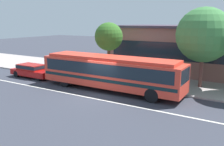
{
  "coord_description": "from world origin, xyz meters",
  "views": [
    {
      "loc": [
        9.85,
        -14.36,
        5.42
      ],
      "look_at": [
        -0.14,
        2.18,
        1.3
      ],
      "focal_mm": 38.84,
      "sensor_mm": 36.0,
      "label": 1
    }
  ],
  "objects_px": {
    "transit_bus": "(110,71)",
    "pedestrian_walking_along_curb": "(89,66)",
    "street_tree_near_stop": "(109,37)",
    "bus_stop_sign": "(178,72)",
    "street_tree_mid_block": "(204,35)",
    "pedestrian_waiting_near_sign": "(142,72)",
    "sedan_behind_bus": "(32,70)"
  },
  "relations": [
    {
      "from": "bus_stop_sign",
      "to": "street_tree_mid_block",
      "type": "relative_size",
      "value": 0.37
    },
    {
      "from": "transit_bus",
      "to": "bus_stop_sign",
      "type": "xyz_separation_m",
      "value": [
        4.79,
        2.12,
        0.07
      ]
    },
    {
      "from": "street_tree_near_stop",
      "to": "street_tree_mid_block",
      "type": "height_order",
      "value": "street_tree_mid_block"
    },
    {
      "from": "bus_stop_sign",
      "to": "street_tree_near_stop",
      "type": "distance_m",
      "value": 7.94
    },
    {
      "from": "street_tree_mid_block",
      "to": "sedan_behind_bus",
      "type": "bearing_deg",
      "value": -163.67
    },
    {
      "from": "transit_bus",
      "to": "street_tree_near_stop",
      "type": "bearing_deg",
      "value": 123.14
    },
    {
      "from": "sedan_behind_bus",
      "to": "pedestrian_waiting_near_sign",
      "type": "distance_m",
      "value": 10.8
    },
    {
      "from": "pedestrian_walking_along_curb",
      "to": "street_tree_mid_block",
      "type": "height_order",
      "value": "street_tree_mid_block"
    },
    {
      "from": "street_tree_near_stop",
      "to": "sedan_behind_bus",
      "type": "bearing_deg",
      "value": -148.06
    },
    {
      "from": "sedan_behind_bus",
      "to": "pedestrian_walking_along_curb",
      "type": "bearing_deg",
      "value": 32.41
    },
    {
      "from": "pedestrian_walking_along_curb",
      "to": "street_tree_near_stop",
      "type": "xyz_separation_m",
      "value": [
        1.68,
        0.99,
        2.87
      ]
    },
    {
      "from": "pedestrian_walking_along_curb",
      "to": "bus_stop_sign",
      "type": "relative_size",
      "value": 0.69
    },
    {
      "from": "bus_stop_sign",
      "to": "street_tree_near_stop",
      "type": "bearing_deg",
      "value": 166.02
    },
    {
      "from": "street_tree_mid_block",
      "to": "bus_stop_sign",
      "type": "bearing_deg",
      "value": -119.28
    },
    {
      "from": "transit_bus",
      "to": "street_tree_mid_block",
      "type": "distance_m",
      "value": 7.96
    },
    {
      "from": "transit_bus",
      "to": "bus_stop_sign",
      "type": "height_order",
      "value": "transit_bus"
    },
    {
      "from": "pedestrian_walking_along_curb",
      "to": "bus_stop_sign",
      "type": "xyz_separation_m",
      "value": [
        9.06,
        -0.84,
        0.57
      ]
    },
    {
      "from": "sedan_behind_bus",
      "to": "street_tree_near_stop",
      "type": "bearing_deg",
      "value": 31.94
    },
    {
      "from": "pedestrian_waiting_near_sign",
      "to": "street_tree_near_stop",
      "type": "distance_m",
      "value": 4.89
    },
    {
      "from": "sedan_behind_bus",
      "to": "pedestrian_waiting_near_sign",
      "type": "bearing_deg",
      "value": 17.7
    },
    {
      "from": "sedan_behind_bus",
      "to": "street_tree_near_stop",
      "type": "xyz_separation_m",
      "value": [
        6.43,
        4.01,
        3.24
      ]
    },
    {
      "from": "transit_bus",
      "to": "pedestrian_walking_along_curb",
      "type": "xyz_separation_m",
      "value": [
        -4.27,
        2.96,
        -0.5
      ]
    },
    {
      "from": "sedan_behind_bus",
      "to": "street_tree_near_stop",
      "type": "distance_m",
      "value": 8.24
    },
    {
      "from": "pedestrian_waiting_near_sign",
      "to": "bus_stop_sign",
      "type": "bearing_deg",
      "value": -17.53
    },
    {
      "from": "pedestrian_walking_along_curb",
      "to": "street_tree_mid_block",
      "type": "bearing_deg",
      "value": 7.72
    },
    {
      "from": "sedan_behind_bus",
      "to": "pedestrian_walking_along_curb",
      "type": "relative_size",
      "value": 2.77
    },
    {
      "from": "transit_bus",
      "to": "street_tree_near_stop",
      "type": "xyz_separation_m",
      "value": [
        -2.58,
        3.96,
        2.36
      ]
    },
    {
      "from": "transit_bus",
      "to": "street_tree_mid_block",
      "type": "relative_size",
      "value": 1.84
    },
    {
      "from": "pedestrian_walking_along_curb",
      "to": "street_tree_near_stop",
      "type": "bearing_deg",
      "value": 30.58
    },
    {
      "from": "sedan_behind_bus",
      "to": "bus_stop_sign",
      "type": "distance_m",
      "value": 14.01
    },
    {
      "from": "transit_bus",
      "to": "pedestrian_waiting_near_sign",
      "type": "bearing_deg",
      "value": 68.55
    },
    {
      "from": "sedan_behind_bus",
      "to": "bus_stop_sign",
      "type": "height_order",
      "value": "bus_stop_sign"
    }
  ]
}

